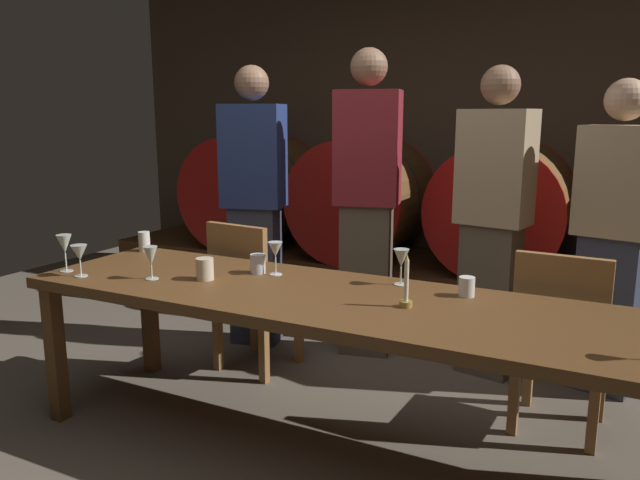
{
  "coord_description": "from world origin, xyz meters",
  "views": [
    {
      "loc": [
        1.29,
        -2.02,
        1.47
      ],
      "look_at": [
        0.02,
        0.49,
        0.9
      ],
      "focal_mm": 34.55,
      "sensor_mm": 36.0,
      "label": 1
    }
  ],
  "objects": [
    {
      "name": "chair_right",
      "position": [
        1.07,
        0.84,
        0.49
      ],
      "size": [
        0.42,
        0.42,
        0.88
      ],
      "rotation": [
        0.0,
        0.0,
        3.1
      ],
      "color": "olive",
      "rests_on": "ground"
    },
    {
      "name": "candle_center",
      "position": [
        0.54,
        0.22,
        0.78
      ],
      "size": [
        0.05,
        0.05,
        0.22
      ],
      "color": "olive",
      "rests_on": "dining_table"
    },
    {
      "name": "barrel_shelf",
      "position": [
        0.0,
        2.33,
        0.2
      ],
      "size": [
        5.29,
        0.9,
        0.4
      ],
      "primitive_type": "cube",
      "color": "#4C2D16",
      "rests_on": "ground"
    },
    {
      "name": "chair_left",
      "position": [
        -0.6,
        0.83,
        0.49
      ],
      "size": [
        0.44,
        0.44,
        0.88
      ],
      "rotation": [
        0.0,
        0.0,
        3.03
      ],
      "color": "olive",
      "rests_on": "ground"
    },
    {
      "name": "cup_center_right",
      "position": [
        -0.27,
        0.4,
        0.77
      ],
      "size": [
        0.07,
        0.07,
        0.09
      ],
      "primitive_type": "cylinder",
      "color": "silver",
      "rests_on": "dining_table"
    },
    {
      "name": "cup_center_left",
      "position": [
        -0.42,
        0.19,
        0.77
      ],
      "size": [
        0.08,
        0.08,
        0.1
      ],
      "primitive_type": "cylinder",
      "color": "beige",
      "rests_on": "dining_table"
    },
    {
      "name": "guest_center_left",
      "position": [
        -0.12,
        1.4,
        0.96
      ],
      "size": [
        0.42,
        0.32,
        1.85
      ],
      "rotation": [
        0.0,
        0.0,
        3.36
      ],
      "color": "brown",
      "rests_on": "ground"
    },
    {
      "name": "wine_glass_right",
      "position": [
        0.41,
        0.51,
        0.84
      ],
      "size": [
        0.07,
        0.07,
        0.16
      ],
      "color": "silver",
      "rests_on": "dining_table"
    },
    {
      "name": "cup_far_left",
      "position": [
        -1.09,
        0.53,
        0.78
      ],
      "size": [
        0.06,
        0.06,
        0.11
      ],
      "primitive_type": "cylinder",
      "color": "white",
      "rests_on": "dining_table"
    },
    {
      "name": "wine_barrel_center_right",
      "position": [
        0.53,
        2.33,
        0.84
      ],
      "size": [
        0.9,
        0.91,
        0.9
      ],
      "color": "brown",
      "rests_on": "barrel_shelf"
    },
    {
      "name": "dining_table",
      "position": [
        0.2,
        0.23,
        0.66
      ],
      "size": [
        2.78,
        0.78,
        0.72
      ],
      "color": "brown",
      "rests_on": "ground"
    },
    {
      "name": "cup_far_right",
      "position": [
        0.72,
        0.47,
        0.76
      ],
      "size": [
        0.07,
        0.07,
        0.08
      ],
      "primitive_type": "cylinder",
      "color": "white",
      "rests_on": "dining_table"
    },
    {
      "name": "guest_far_left",
      "position": [
        -0.83,
        1.25,
        0.91
      ],
      "size": [
        0.43,
        0.33,
        1.76
      ],
      "rotation": [
        0.0,
        0.0,
        3.39
      ],
      "color": "#33384C",
      "rests_on": "ground"
    },
    {
      "name": "ground_plane",
      "position": [
        0.0,
        0.0,
        0.0
      ],
      "size": [
        7.64,
        7.64,
        0.0
      ],
      "primitive_type": "plane",
      "color": "brown"
    },
    {
      "name": "back_wall",
      "position": [
        0.0,
        2.88,
        1.28
      ],
      "size": [
        5.87,
        0.24,
        2.56
      ],
      "primitive_type": "cube",
      "color": "#473A2D",
      "rests_on": "ground"
    },
    {
      "name": "wine_glass_center_left",
      "position": [
        -0.65,
        0.09,
        0.83
      ],
      "size": [
        0.06,
        0.06,
        0.15
      ],
      "color": "silver",
      "rests_on": "dining_table"
    },
    {
      "name": "wine_glass_left",
      "position": [
        -0.98,
        -0.02,
        0.83
      ],
      "size": [
        0.07,
        0.07,
        0.15
      ],
      "color": "silver",
      "rests_on": "dining_table"
    },
    {
      "name": "guest_center_right",
      "position": [
        0.63,
        1.42,
        0.89
      ],
      "size": [
        0.42,
        0.31,
        1.73
      ],
      "rotation": [
        0.0,
        0.0,
        2.95
      ],
      "color": "brown",
      "rests_on": "ground"
    },
    {
      "name": "guest_far_right",
      "position": [
        1.24,
        1.47,
        0.85
      ],
      "size": [
        0.42,
        0.32,
        1.65
      ],
      "rotation": [
        0.0,
        0.0,
        2.92
      ],
      "color": "#33384C",
      "rests_on": "ground"
    },
    {
      "name": "wine_barrel_center_left",
      "position": [
        -0.52,
        2.33,
        0.84
      ],
      "size": [
        0.9,
        0.91,
        0.9
      ],
      "color": "brown",
      "rests_on": "barrel_shelf"
    },
    {
      "name": "wine_glass_far_left",
      "position": [
        -1.12,
        0.01,
        0.86
      ],
      "size": [
        0.07,
        0.07,
        0.18
      ],
      "color": "silver",
      "rests_on": "dining_table"
    },
    {
      "name": "wine_barrel_far_left",
      "position": [
        -1.52,
        2.33,
        0.84
      ],
      "size": [
        0.9,
        0.91,
        0.9
      ],
      "color": "brown",
      "rests_on": "barrel_shelf"
    },
    {
      "name": "wine_glass_center_right",
      "position": [
        -0.17,
        0.41,
        0.84
      ],
      "size": [
        0.07,
        0.07,
        0.16
      ],
      "color": "white",
      "rests_on": "dining_table"
    }
  ]
}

